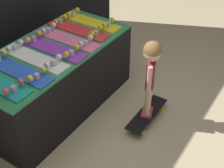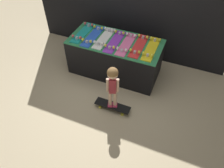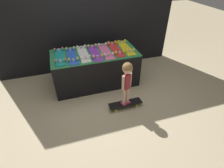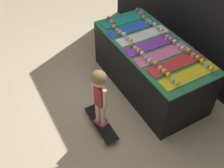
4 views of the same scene
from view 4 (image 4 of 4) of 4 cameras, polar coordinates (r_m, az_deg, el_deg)
The scene contains 11 objects.
ground_plane at distance 3.73m, azimuth 1.03°, elevation -3.07°, with size 16.00×16.00×0.00m, color beige.
display_rack at distance 3.69m, azimuth 8.21°, elevation 3.79°, with size 1.76×0.83×0.74m.
skateboard_teal_on_rack at distance 3.93m, azimuth 3.06°, elevation 13.90°, with size 0.19×0.75×0.09m.
skateboard_blue_on_rack at distance 3.75m, azimuth 4.48°, elevation 12.20°, with size 0.19×0.75×0.09m.
skateboard_white_on_rack at distance 3.60m, azimuth 6.72°, elevation 10.54°, with size 0.19×0.75×0.09m.
skateboard_purple_on_rack at distance 3.44m, azimuth 8.53°, elevation 8.54°, with size 0.19×0.75×0.09m.
skateboard_pink_on_rack at distance 3.31m, azimuth 10.88°, elevation 6.47°, with size 0.19×0.75×0.09m.
skateboard_red_on_rack at distance 3.20m, azimuth 13.86°, elevation 4.40°, with size 0.19×0.75×0.09m.
skateboard_yellow_on_rack at distance 3.09m, azimuth 16.54°, elevation 1.98°, with size 0.19×0.75×0.09m.
skateboard_on_floor at distance 3.35m, azimuth -2.41°, elevation -8.62°, with size 0.64×0.17×0.09m.
child at distance 2.88m, azimuth -2.77°, elevation -1.19°, with size 0.20×0.17×0.86m.
Camera 4 is at (2.16, -1.29, 2.75)m, focal length 42.00 mm.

